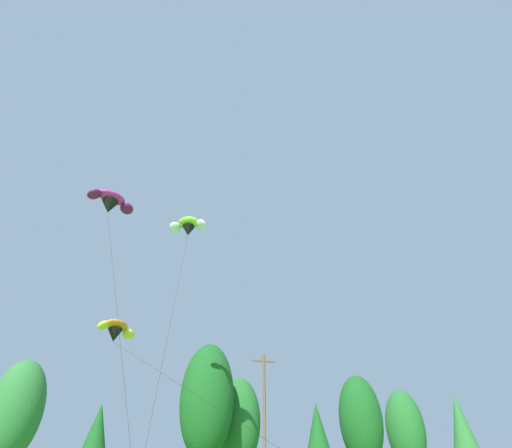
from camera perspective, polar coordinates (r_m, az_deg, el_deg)
name	(u,v)px	position (r m, az deg, el deg)	size (l,w,h in m)	color
treeline_tree_e	(15,411)	(49.57, -31.01, -21.78)	(5.14, 5.14, 12.35)	#472D19
treeline_tree_f	(96,437)	(51.35, -21.80, -26.29)	(3.56, 3.56, 8.90)	#472D19
treeline_tree_g	(207,399)	(48.49, -6.98, -23.48)	(5.91, 5.91, 15.21)	#472D19
treeline_tree_h	(239,422)	(52.64, -2.48, -26.25)	(5.14, 5.14, 12.37)	#472D19
treeline_tree_i	(318,436)	(52.37, 8.78, -27.61)	(3.69, 3.69, 9.51)	#472D19
treeline_tree_j	(361,420)	(58.71, 14.64, -25.28)	(5.47, 5.47, 13.60)	#472D19
treeline_tree_k	(405,429)	(66.42, 20.45, -25.58)	(5.25, 5.25, 12.79)	#472D19
treeline_tree_l	(462,429)	(71.53, 27.21, -24.46)	(4.37, 4.37, 12.60)	#472D19
utility_pole	(264,420)	(38.89, 1.21, -26.08)	(2.20, 0.26, 11.74)	brown
parafoil_kite_high_magenta	(111,202)	(32.30, -19.95, 2.96)	(5.89, 8.57, 19.16)	#D12893
parafoil_kite_mid_orange	(116,330)	(35.91, -19.28, -14.04)	(9.92, 21.24, 11.46)	orange
parafoil_kite_far_lime_white	(188,226)	(40.25, -9.59, -0.34)	(4.99, 15.70, 22.75)	#93D633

